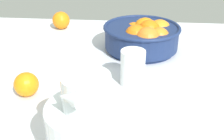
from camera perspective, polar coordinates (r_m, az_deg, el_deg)
name	(u,v)px	position (r cm, az deg, el deg)	size (l,w,h in cm)	color
ground_plane	(104,81)	(81.44, -1.69, -2.40)	(146.57, 108.69, 3.00)	silver
fruit_bowl	(143,36)	(97.03, 6.58, 7.12)	(26.98, 26.98, 11.04)	navy
juice_pitcher	(89,139)	(48.75, -4.81, -14.20)	(14.02, 18.33, 20.10)	white
juice_glass	(133,70)	(75.49, 4.33, -0.01)	(6.82, 6.82, 10.11)	white
loose_orange_1	(26,84)	(74.18, -17.50, -2.89)	(6.42, 6.42, 6.42)	orange
loose_orange_2	(61,20)	(120.89, -10.61, 10.19)	(7.45, 7.45, 7.45)	orange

